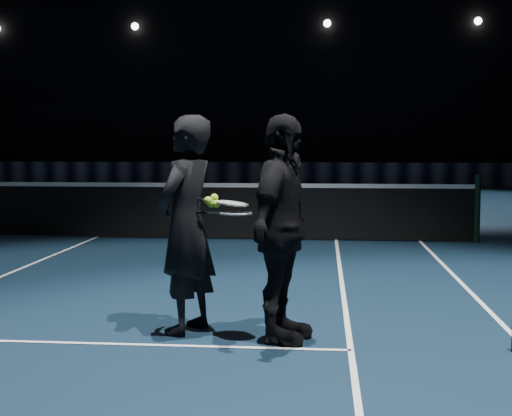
{
  "coord_description": "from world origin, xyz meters",
  "views": [
    {
      "loc": [
        3.88,
        -11.88,
        1.61
      ],
      "look_at": [
        3.33,
        -6.05,
        1.08
      ],
      "focal_mm": 50.0,
      "sensor_mm": 36.0,
      "label": 1
    }
  ],
  "objects_px": {
    "player_b": "(282,229)",
    "racket_lower": "(236,213)",
    "tennis_balls": "(214,202)",
    "player_a": "(186,225)",
    "racket_upper": "(232,203)"
  },
  "relations": [
    {
      "from": "player_b",
      "to": "racket_lower",
      "type": "bearing_deg",
      "value": 89.87
    },
    {
      "from": "racket_lower",
      "to": "tennis_balls",
      "type": "distance_m",
      "value": 0.21
    },
    {
      "from": "player_a",
      "to": "racket_upper",
      "type": "relative_size",
      "value": 2.73
    },
    {
      "from": "player_a",
      "to": "player_b",
      "type": "distance_m",
      "value": 0.85
    },
    {
      "from": "player_a",
      "to": "player_b",
      "type": "relative_size",
      "value": 1.0
    },
    {
      "from": "tennis_balls",
      "to": "player_a",
      "type": "bearing_deg",
      "value": 166.76
    },
    {
      "from": "player_a",
      "to": "racket_upper",
      "type": "bearing_deg",
      "value": 101.82
    },
    {
      "from": "player_b",
      "to": "racket_lower",
      "type": "xyz_separation_m",
      "value": [
        -0.39,
        0.1,
        0.11
      ]
    },
    {
      "from": "player_b",
      "to": "tennis_balls",
      "type": "relative_size",
      "value": 15.44
    },
    {
      "from": "player_a",
      "to": "tennis_balls",
      "type": "distance_m",
      "value": 0.32
    },
    {
      "from": "player_b",
      "to": "player_a",
      "type": "bearing_deg",
      "value": 89.87
    },
    {
      "from": "tennis_balls",
      "to": "player_b",
      "type": "bearing_deg",
      "value": -14.84
    },
    {
      "from": "racket_upper",
      "to": "tennis_balls",
      "type": "height_order",
      "value": "tennis_balls"
    },
    {
      "from": "racket_upper",
      "to": "player_a",
      "type": "bearing_deg",
      "value": -178.29
    },
    {
      "from": "player_a",
      "to": "racket_upper",
      "type": "distance_m",
      "value": 0.44
    }
  ]
}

